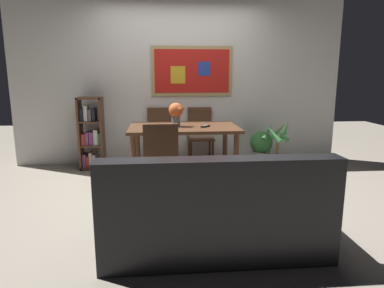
{
  "coord_description": "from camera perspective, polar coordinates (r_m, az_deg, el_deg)",
  "views": [
    {
      "loc": [
        -0.29,
        -4.04,
        1.43
      ],
      "look_at": [
        0.05,
        -0.22,
        0.65
      ],
      "focal_mm": 32.06,
      "sensor_mm": 36.0,
      "label": 1
    }
  ],
  "objects": [
    {
      "name": "ground_plane",
      "position": [
        4.3,
        -0.91,
        -7.94
      ],
      "size": [
        12.0,
        12.0,
        0.0
      ],
      "primitive_type": "plane",
      "color": "gray"
    },
    {
      "name": "wall_back_with_painting",
      "position": [
        5.55,
        -2.07,
        10.2
      ],
      "size": [
        5.2,
        0.14,
        2.6
      ],
      "color": "silver",
      "rests_on": "ground_plane"
    },
    {
      "name": "dining_table",
      "position": [
        4.64,
        -1.45,
        1.83
      ],
      "size": [
        1.45,
        0.94,
        0.75
      ],
      "color": "brown",
      "rests_on": "ground_plane"
    },
    {
      "name": "dining_chair_far_right",
      "position": [
        5.47,
        1.37,
        2.11
      ],
      "size": [
        0.4,
        0.41,
        0.91
      ],
      "color": "brown",
      "rests_on": "ground_plane"
    },
    {
      "name": "dining_chair_near_left",
      "position": [
        3.86,
        -5.17,
        -1.93
      ],
      "size": [
        0.4,
        0.41,
        0.91
      ],
      "color": "brown",
      "rests_on": "ground_plane"
    },
    {
      "name": "dining_chair_far_left",
      "position": [
        5.44,
        -5.41,
        2.01
      ],
      "size": [
        0.4,
        0.41,
        0.91
      ],
      "color": "brown",
      "rests_on": "ground_plane"
    },
    {
      "name": "leather_couch",
      "position": [
        2.87,
        3.75,
        -11.44
      ],
      "size": [
        1.8,
        0.84,
        0.84
      ],
      "color": "black",
      "rests_on": "ground_plane"
    },
    {
      "name": "bookshelf",
      "position": [
        5.44,
        -16.42,
        1.4
      ],
      "size": [
        0.36,
        0.28,
        1.1
      ],
      "color": "brown",
      "rests_on": "ground_plane"
    },
    {
      "name": "potted_ivy",
      "position": [
        5.5,
        11.43,
        -0.55
      ],
      "size": [
        0.36,
        0.36,
        0.56
      ],
      "color": "#B2ADA3",
      "rests_on": "ground_plane"
    },
    {
      "name": "potted_palm",
      "position": [
        5.27,
        13.94,
        -0.97
      ],
      "size": [
        0.42,
        0.48,
        0.79
      ],
      "color": "#B2ADA3",
      "rests_on": "ground_plane"
    },
    {
      "name": "flower_vase",
      "position": [
        4.59,
        -2.62,
        5.34
      ],
      "size": [
        0.21,
        0.2,
        0.31
      ],
      "color": "slate",
      "rests_on": "dining_table"
    },
    {
      "name": "tv_remote",
      "position": [
        4.54,
        2.23,
        2.97
      ],
      "size": [
        0.14,
        0.14,
        0.02
      ],
      "color": "black",
      "rests_on": "dining_table"
    }
  ]
}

